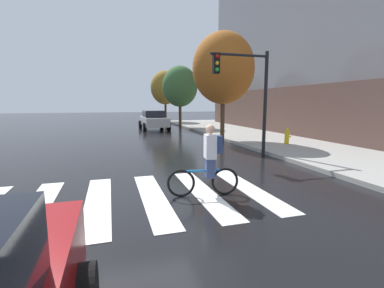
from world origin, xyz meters
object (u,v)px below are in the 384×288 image
(sedan_mid, at_px, (154,120))
(street_tree_near, at_px, (223,68))
(street_tree_far, at_px, (165,88))
(traffic_light_near, at_px, (247,85))
(fire_hydrant, at_px, (287,136))
(street_tree_mid, at_px, (180,86))
(cyclist, at_px, (209,161))

(sedan_mid, xyz_separation_m, street_tree_near, (2.55, -8.37, 3.22))
(sedan_mid, height_order, street_tree_far, street_tree_far)
(street_tree_far, bearing_deg, street_tree_near, -89.97)
(traffic_light_near, xyz_separation_m, fire_hydrant, (3.18, 1.69, -2.33))
(fire_hydrant, xyz_separation_m, street_tree_mid, (-2.69, 11.03, 3.00))
(sedan_mid, bearing_deg, street_tree_mid, 3.09)
(traffic_light_near, distance_m, street_tree_near, 4.45)
(sedan_mid, relative_size, street_tree_near, 0.76)
(cyclist, distance_m, street_tree_far, 24.87)
(cyclist, bearing_deg, fire_hydrant, 42.45)
(cyclist, xyz_separation_m, street_tree_near, (3.85, 8.26, 3.18))
(sedan_mid, distance_m, street_tree_near, 9.32)
(sedan_mid, height_order, street_tree_mid, street_tree_mid)
(sedan_mid, distance_m, street_tree_far, 8.70)
(traffic_light_near, height_order, street_tree_mid, street_tree_mid)
(street_tree_mid, distance_m, street_tree_far, 7.64)
(traffic_light_near, xyz_separation_m, street_tree_mid, (0.49, 12.72, 0.67))
(sedan_mid, bearing_deg, traffic_light_near, -81.94)
(fire_hydrant, height_order, street_tree_far, street_tree_far)
(street_tree_near, bearing_deg, cyclist, -114.98)
(street_tree_far, bearing_deg, fire_hydrant, -82.60)
(street_tree_near, xyz_separation_m, street_tree_mid, (-0.27, 8.49, -0.50))
(street_tree_near, bearing_deg, street_tree_mid, 91.83)
(street_tree_near, distance_m, street_tree_far, 16.13)
(cyclist, xyz_separation_m, fire_hydrant, (6.26, 5.73, -0.31))
(street_tree_mid, bearing_deg, street_tree_near, -88.17)
(fire_hydrant, distance_m, street_tree_mid, 11.74)
(fire_hydrant, bearing_deg, street_tree_near, 133.63)
(traffic_light_near, relative_size, street_tree_far, 0.74)
(cyclist, relative_size, traffic_light_near, 0.40)
(sedan_mid, relative_size, fire_hydrant, 5.81)
(sedan_mid, xyz_separation_m, cyclist, (-1.30, -16.63, 0.04))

